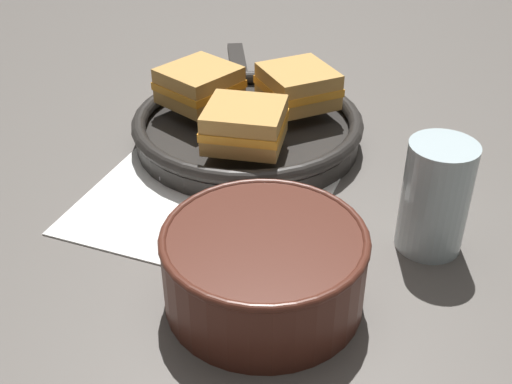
# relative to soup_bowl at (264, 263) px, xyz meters

# --- Properties ---
(ground_plane) EXTENTS (4.00, 4.00, 0.00)m
(ground_plane) POSITION_rel_soup_bowl_xyz_m (-0.05, 0.09, -0.04)
(ground_plane) COLOR #56514C
(napkin) EXTENTS (0.29, 0.26, 0.00)m
(napkin) POSITION_rel_soup_bowl_xyz_m (-0.14, 0.10, -0.04)
(napkin) COLOR white
(napkin) RESTS_ON ground_plane
(soup_bowl) EXTENTS (0.18, 0.18, 0.08)m
(soup_bowl) POSITION_rel_soup_bowl_xyz_m (0.00, 0.00, 0.00)
(soup_bowl) COLOR #4C2319
(soup_bowl) RESTS_ON ground_plane
(spoon) EXTENTS (0.17, 0.03, 0.01)m
(spoon) POSITION_rel_soup_bowl_xyz_m (-0.08, 0.12, -0.03)
(spoon) COLOR silver
(spoon) RESTS_ON napkin
(skillet) EXTENTS (0.31, 0.37, 0.04)m
(skillet) POSITION_rel_soup_bowl_xyz_m (-0.16, 0.25, -0.02)
(skillet) COLOR black
(skillet) RESTS_ON ground_plane
(sandwich_near_left) EXTENTS (0.11, 0.11, 0.05)m
(sandwich_near_left) POSITION_rel_soup_bowl_xyz_m (-0.13, 0.18, 0.02)
(sandwich_near_left) COLOR #C18E47
(sandwich_near_left) RESTS_ON skillet
(sandwich_near_right) EXTENTS (0.12, 0.12, 0.05)m
(sandwich_near_right) POSITION_rel_soup_bowl_xyz_m (-0.12, 0.31, 0.02)
(sandwich_near_right) COLOR #C18E47
(sandwich_near_right) RESTS_ON skillet
(sandwich_far_left) EXTENTS (0.10, 0.11, 0.05)m
(sandwich_far_left) POSITION_rel_soup_bowl_xyz_m (-0.24, 0.25, 0.02)
(sandwich_far_left) COLOR #C18E47
(sandwich_far_left) RESTS_ON skillet
(drinking_glass) EXTENTS (0.07, 0.07, 0.12)m
(drinking_glass) POSITION_rel_soup_bowl_xyz_m (0.10, 0.15, 0.02)
(drinking_glass) COLOR silver
(drinking_glass) RESTS_ON ground_plane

